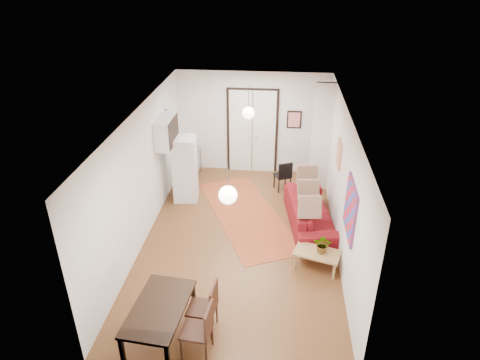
# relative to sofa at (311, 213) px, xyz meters

# --- Properties ---
(floor) EXTENTS (7.00, 7.00, 0.00)m
(floor) POSITION_rel_sofa_xyz_m (-1.57, -0.65, -0.35)
(floor) COLOR brown
(floor) RESTS_ON ground
(ceiling) EXTENTS (4.20, 7.00, 0.02)m
(ceiling) POSITION_rel_sofa_xyz_m (-1.57, -0.65, 2.55)
(ceiling) COLOR white
(ceiling) RESTS_ON wall_back
(wall_back) EXTENTS (4.20, 0.02, 2.90)m
(wall_back) POSITION_rel_sofa_xyz_m (-1.57, 2.85, 1.10)
(wall_back) COLOR white
(wall_back) RESTS_ON floor
(wall_front) EXTENTS (4.20, 0.02, 2.90)m
(wall_front) POSITION_rel_sofa_xyz_m (-1.57, -4.15, 1.10)
(wall_front) COLOR white
(wall_front) RESTS_ON floor
(wall_left) EXTENTS (0.02, 7.00, 2.90)m
(wall_left) POSITION_rel_sofa_xyz_m (-3.67, -0.65, 1.10)
(wall_left) COLOR white
(wall_left) RESTS_ON floor
(wall_right) EXTENTS (0.02, 7.00, 2.90)m
(wall_right) POSITION_rel_sofa_xyz_m (0.53, -0.65, 1.10)
(wall_right) COLOR white
(wall_right) RESTS_ON floor
(double_doors) EXTENTS (1.44, 0.06, 2.50)m
(double_doors) POSITION_rel_sofa_xyz_m (-1.57, 2.80, 0.85)
(double_doors) COLOR white
(double_doors) RESTS_ON wall_back
(stub_partition) EXTENTS (0.50, 0.10, 2.90)m
(stub_partition) POSITION_rel_sofa_xyz_m (0.28, 1.90, 1.10)
(stub_partition) COLOR white
(stub_partition) RESTS_ON floor
(wall_cabinet) EXTENTS (0.35, 1.00, 0.70)m
(wall_cabinet) POSITION_rel_sofa_xyz_m (-3.49, 0.85, 1.55)
(wall_cabinet) COLOR white
(wall_cabinet) RESTS_ON wall_left
(painting_popart) EXTENTS (0.05, 1.00, 1.00)m
(painting_popart) POSITION_rel_sofa_xyz_m (0.51, -1.90, 1.30)
(painting_popart) COLOR red
(painting_popart) RESTS_ON wall_right
(painting_abstract) EXTENTS (0.05, 0.50, 0.60)m
(painting_abstract) POSITION_rel_sofa_xyz_m (0.51, 0.15, 1.45)
(painting_abstract) COLOR beige
(painting_abstract) RESTS_ON wall_right
(poster_back) EXTENTS (0.40, 0.03, 0.50)m
(poster_back) POSITION_rel_sofa_xyz_m (-0.42, 2.82, 1.25)
(poster_back) COLOR red
(poster_back) RESTS_ON wall_back
(print_left) EXTENTS (0.03, 0.44, 0.54)m
(print_left) POSITION_rel_sofa_xyz_m (-3.64, 1.35, 1.60)
(print_left) COLOR #A16343
(print_left) RESTS_ON wall_left
(pendant_back) EXTENTS (0.30, 0.30, 0.80)m
(pendant_back) POSITION_rel_sofa_xyz_m (-1.57, 1.35, 1.91)
(pendant_back) COLOR white
(pendant_back) RESTS_ON ceiling
(pendant_front) EXTENTS (0.30, 0.30, 0.80)m
(pendant_front) POSITION_rel_sofa_xyz_m (-1.57, -2.65, 1.91)
(pendant_front) COLOR white
(pendant_front) RESTS_ON ceiling
(kilim_rug) EXTENTS (2.85, 4.02, 0.01)m
(kilim_rug) POSITION_rel_sofa_xyz_m (-1.52, 0.34, -0.34)
(kilim_rug) COLOR #B65C2D
(kilim_rug) RESTS_ON floor
(sofa) EXTENTS (1.25, 2.47, 0.69)m
(sofa) POSITION_rel_sofa_xyz_m (0.00, 0.00, 0.00)
(sofa) COLOR maroon
(sofa) RESTS_ON floor
(coffee_table) EXTENTS (0.99, 0.73, 0.40)m
(coffee_table) POSITION_rel_sofa_xyz_m (0.05, -1.52, -0.00)
(coffee_table) COLOR #A5864E
(coffee_table) RESTS_ON floor
(potted_plant) EXTENTS (0.42, 0.39, 0.39)m
(potted_plant) POSITION_rel_sofa_xyz_m (0.15, -1.52, 0.24)
(potted_plant) COLOR #3C6D31
(potted_plant) RESTS_ON coffee_table
(kitchen_counter) EXTENTS (0.67, 1.12, 0.81)m
(kitchen_counter) POSITION_rel_sofa_xyz_m (-3.32, 2.09, 0.16)
(kitchen_counter) COLOR #A3A6A7
(kitchen_counter) RESTS_ON floor
(bowl) EXTENTS (0.24, 0.24, 0.05)m
(bowl) POSITION_rel_sofa_xyz_m (-3.32, 1.79, 0.48)
(bowl) COLOR beige
(bowl) RESTS_ON kitchen_counter
(soap_bottle) EXTENTS (0.09, 0.10, 0.17)m
(soap_bottle) POSITION_rel_sofa_xyz_m (-3.32, 2.34, 0.54)
(soap_bottle) COLOR teal
(soap_bottle) RESTS_ON kitchen_counter
(fridge) EXTENTS (0.66, 0.66, 1.69)m
(fridge) POSITION_rel_sofa_xyz_m (-3.13, 0.99, 0.50)
(fridge) COLOR white
(fridge) RESTS_ON floor
(dining_table) EXTENTS (0.93, 1.48, 0.78)m
(dining_table) POSITION_rel_sofa_xyz_m (-2.54, -3.67, 0.35)
(dining_table) COLOR black
(dining_table) RESTS_ON floor
(dining_chair_near) EXTENTS (0.50, 0.68, 0.96)m
(dining_chair_near) POSITION_rel_sofa_xyz_m (-1.94, -3.23, 0.21)
(dining_chair_near) COLOR #351B10
(dining_chair_near) RESTS_ON floor
(dining_chair_far) EXTENTS (0.50, 0.68, 0.96)m
(dining_chair_far) POSITION_rel_sofa_xyz_m (-1.94, -3.71, 0.21)
(dining_chair_far) COLOR #351B10
(dining_chair_far) RESTS_ON floor
(black_side_chair) EXTENTS (0.51, 0.52, 0.85)m
(black_side_chair) POSITION_rel_sofa_xyz_m (-0.67, 1.80, 0.15)
(black_side_chair) COLOR black
(black_side_chair) RESTS_ON floor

